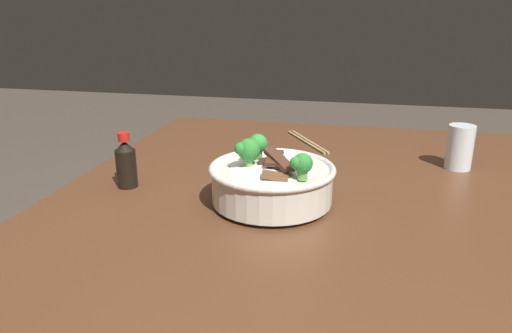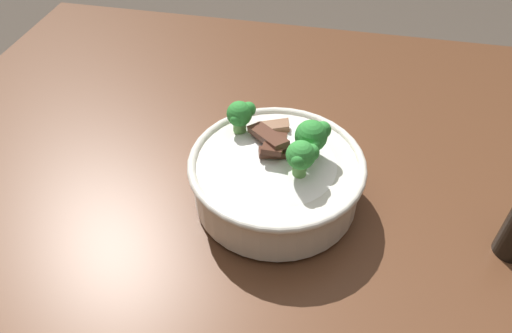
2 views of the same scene
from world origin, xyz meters
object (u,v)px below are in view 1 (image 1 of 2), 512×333
at_px(chopsticks_pair, 307,142).
at_px(soy_sauce_bottle, 126,163).
at_px(rice_bowl, 272,179).
at_px(drinking_glass, 459,150).

distance_m(chopsticks_pair, soy_sauce_bottle, 0.54).
relative_size(rice_bowl, soy_sauce_bottle, 2.04).
distance_m(rice_bowl, soy_sauce_bottle, 0.32).
height_order(rice_bowl, chopsticks_pair, rice_bowl).
xyz_separation_m(drinking_glass, soy_sauce_bottle, (-0.28, 0.71, 0.01)).
height_order(rice_bowl, drinking_glass, rice_bowl).
xyz_separation_m(rice_bowl, chopsticks_pair, (0.45, -0.02, -0.05)).
relative_size(rice_bowl, drinking_glass, 2.32).
relative_size(drinking_glass, soy_sauce_bottle, 0.88).
distance_m(rice_bowl, chopsticks_pair, 0.45).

